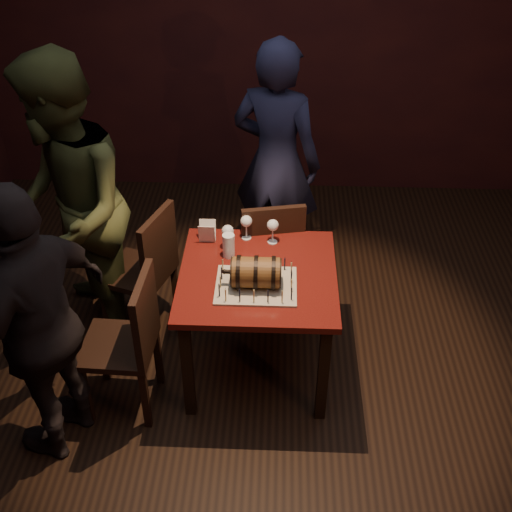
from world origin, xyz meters
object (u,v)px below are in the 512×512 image
person_back (276,162)px  chair_back (270,253)px  barrel_cake (256,272)px  person_left_rear (69,211)px  person_left_front (42,327)px  pint_of_ale (229,246)px  chair_left_rear (147,266)px  pub_table (258,289)px  wine_glass_mid (246,222)px  wine_glass_left (228,232)px  wine_glass_right (273,226)px  chair_left_front (131,338)px

person_back → chair_back: bearing=108.0°
barrel_cake → chair_back: 0.72m
person_left_rear → person_left_front: size_ratio=1.17×
person_left_rear → person_left_front: person_left_rear is taller
pint_of_ale → person_left_front: size_ratio=0.09×
person_back → barrel_cake: bearing=106.0°
chair_left_rear → person_left_front: bearing=-110.4°
person_left_front → pint_of_ale: bearing=151.2°
person_left_front → pub_table: bearing=139.6°
wine_glass_mid → chair_left_rear: chair_left_rear is taller
person_back → person_left_rear: 1.47m
barrel_cake → chair_left_rear: 0.91m
pub_table → wine_glass_mid: wine_glass_mid is taller
wine_glass_mid → person_left_rear: bearing=-177.3°
pub_table → wine_glass_left: size_ratio=5.59×
barrel_cake → wine_glass_right: (0.08, 0.44, 0.02)m
pint_of_ale → chair_back: size_ratio=0.16×
pint_of_ale → person_back: (0.26, 0.95, 0.06)m
wine_glass_left → wine_glass_right: bearing=15.1°
chair_back → person_left_rear: size_ratio=0.49×
barrel_cake → pint_of_ale: 0.33m
person_back → chair_left_front: bearing=81.7°
chair_back → person_left_front: person_left_front is taller
barrel_cake → person_left_rear: size_ratio=0.17×
pub_table → person_left_front: person_left_front is taller
chair_left_rear → barrel_cake: bearing=-32.8°
person_back → pub_table: bearing=105.9°
barrel_cake → wine_glass_right: 0.44m
wine_glass_mid → chair_back: size_ratio=0.17×
person_left_front → wine_glass_left: bearing=154.5°
pub_table → barrel_cake: bearing=-93.0°
person_left_rear → chair_left_rear: bearing=76.8°
wine_glass_mid → person_left_front: (-0.98, -0.92, -0.05)m
chair_back → person_back: bearing=87.7°
pub_table → person_left_rear: bearing=165.0°
barrel_cake → person_back: person_back is taller
barrel_cake → chair_back: bearing=84.0°
chair_back → person_left_rear: person_left_rear is taller
pint_of_ale → chair_back: (0.24, 0.36, -0.30)m
wine_glass_mid → chair_left_rear: 0.72m
chair_left_rear → person_back: size_ratio=0.53×
chair_left_front → wine_glass_right: bearing=39.4°
wine_glass_right → wine_glass_mid: bearing=166.7°
chair_left_rear → person_left_front: (-0.34, -0.91, 0.29)m
pub_table → wine_glass_right: size_ratio=5.59×
chair_left_rear → chair_back: bearing=12.9°
chair_back → chair_left_front: 1.13m
wine_glass_left → person_left_rear: bearing=176.3°
wine_glass_left → wine_glass_mid: bearing=46.4°
wine_glass_mid → person_left_front: size_ratio=0.10×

